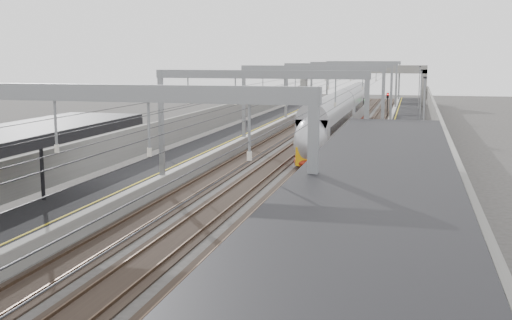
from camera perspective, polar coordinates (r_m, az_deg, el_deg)
The scene contains 13 objects.
platform_left at distance 62.97m, azimuth -1.87°, elevation 1.98°, with size 4.00×120.00×1.00m, color black.
platform_right at distance 60.66m, azimuth 12.84°, elevation 1.48°, with size 4.00×120.00×1.00m, color black.
tracks at distance 61.37m, azimuth 5.34°, elevation 1.33°, with size 11.40×140.00×0.20m.
overhead_line at distance 67.38m, azimuth 6.26°, elevation 7.22°, with size 13.00×140.00×6.60m.
canopy_right at distance 18.45m, azimuth 10.85°, elevation -1.32°, with size 4.40×30.00×4.24m.
overbridge at distance 115.52m, azimuth 9.47°, elevation 7.53°, with size 22.00×2.20×6.90m.
wall_left at distance 63.77m, azimuth -4.65°, elevation 3.04°, with size 0.30×120.00×3.20m, color slate.
wall_right at distance 60.57m, azimuth 15.91°, elevation 2.39°, with size 0.30×120.00×3.20m, color slate.
train at distance 67.17m, azimuth 7.44°, elevation 3.60°, with size 2.49×45.34×3.94m.
bench at distance 22.06m, azimuth 11.33°, elevation -9.11°, with size 0.93×1.81×0.90m.
signal_green at distance 87.33m, azimuth 4.51°, elevation 5.23°, with size 0.32×0.32×3.48m.
signal_red_near at distance 78.29m, azimuth 9.63°, elevation 4.68°, with size 0.32×0.32×3.48m.
signal_red_far at distance 90.45m, azimuth 11.61°, elevation 5.21°, with size 0.32×0.32×3.48m.
Camera 1 is at (8.91, -15.14, 8.40)m, focal length 45.00 mm.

